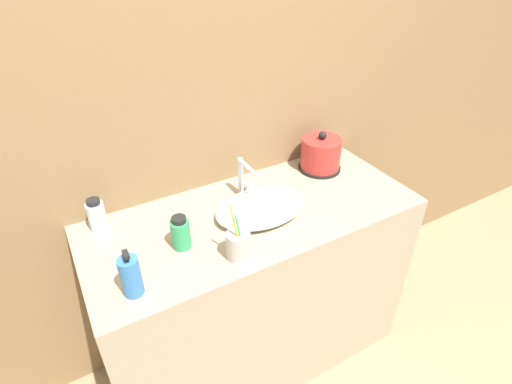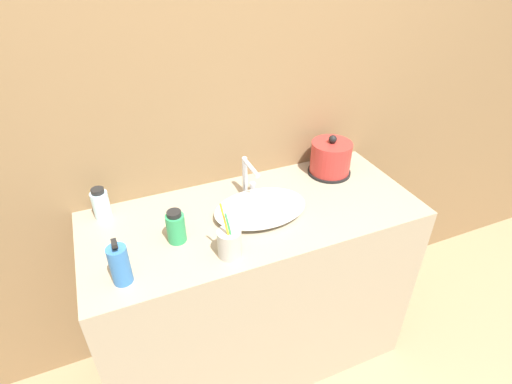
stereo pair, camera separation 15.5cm
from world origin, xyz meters
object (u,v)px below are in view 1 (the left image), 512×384
(shampoo_bottle, at_px, (97,215))
(mouthwash_bottle, at_px, (181,233))
(lotion_bottle, at_px, (131,276))
(faucet, at_px, (244,176))
(toothbrush_cup, at_px, (238,245))
(electric_kettle, at_px, (321,155))

(shampoo_bottle, height_order, mouthwash_bottle, shampoo_bottle)
(mouthwash_bottle, bearing_deg, lotion_bottle, -147.97)
(lotion_bottle, bearing_deg, mouthwash_bottle, 32.03)
(faucet, relative_size, toothbrush_cup, 0.77)
(toothbrush_cup, height_order, shampoo_bottle, toothbrush_cup)
(electric_kettle, relative_size, shampoo_bottle, 1.49)
(faucet, xyz_separation_m, toothbrush_cup, (-0.20, -0.32, -0.05))
(faucet, bearing_deg, lotion_bottle, -151.29)
(faucet, xyz_separation_m, electric_kettle, (0.42, 0.02, -0.03))
(lotion_bottle, bearing_deg, toothbrush_cup, -2.70)
(faucet, height_order, toothbrush_cup, toothbrush_cup)
(faucet, relative_size, lotion_bottle, 0.97)
(toothbrush_cup, bearing_deg, lotion_bottle, 177.30)
(electric_kettle, xyz_separation_m, shampoo_bottle, (-1.00, 0.05, -0.01))
(electric_kettle, bearing_deg, lotion_bottle, -161.39)
(toothbrush_cup, height_order, lotion_bottle, toothbrush_cup)
(lotion_bottle, relative_size, mouthwash_bottle, 1.36)
(shampoo_bottle, bearing_deg, mouthwash_bottle, -46.75)
(toothbrush_cup, xyz_separation_m, lotion_bottle, (-0.36, 0.02, 0.02))
(electric_kettle, distance_m, lotion_bottle, 1.03)
(faucet, xyz_separation_m, shampoo_bottle, (-0.58, 0.07, -0.04))
(toothbrush_cup, bearing_deg, shampoo_bottle, 134.13)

